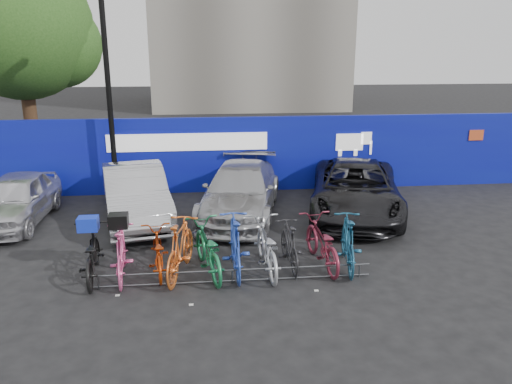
{
  "coord_description": "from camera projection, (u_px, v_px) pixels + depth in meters",
  "views": [
    {
      "loc": [
        -0.46,
        -9.64,
        4.56
      ],
      "look_at": [
        0.75,
        2.0,
        1.11
      ],
      "focal_mm": 35.0,
      "sensor_mm": 36.0,
      "label": 1
    }
  ],
  "objects": [
    {
      "name": "tree",
      "position": [
        27.0,
        31.0,
        18.03
      ],
      "size": [
        5.4,
        5.2,
        7.8
      ],
      "color": "#382314",
      "rests_on": "ground"
    },
    {
      "name": "bike_4",
      "position": [
        207.0,
        249.0,
        10.25
      ],
      "size": [
        1.16,
        2.15,
        1.07
      ],
      "primitive_type": "imported",
      "rotation": [
        0.0,
        0.0,
        3.37
      ],
      "color": "#1B7945",
      "rests_on": "ground"
    },
    {
      "name": "bike_5",
      "position": [
        235.0,
        244.0,
        10.29
      ],
      "size": [
        0.62,
        2.05,
        1.23
      ],
      "primitive_type": "imported",
      "rotation": [
        0.0,
        0.0,
        3.16
      ],
      "color": "blue",
      "rests_on": "ground"
    },
    {
      "name": "hoarding",
      "position": [
        220.0,
        155.0,
        15.92
      ],
      "size": [
        22.0,
        0.18,
        2.4
      ],
      "color": "#0B0F97",
      "rests_on": "ground"
    },
    {
      "name": "bike_9",
      "position": [
        348.0,
        242.0,
        10.52
      ],
      "size": [
        0.83,
        1.97,
        1.15
      ],
      "primitive_type": "imported",
      "rotation": [
        0.0,
        0.0,
        2.99
      ],
      "color": "navy",
      "rests_on": "ground"
    },
    {
      "name": "bike_rack",
      "position": [
        232.0,
        276.0,
        9.92
      ],
      "size": [
        5.6,
        0.03,
        0.3
      ],
      "color": "#595B60",
      "rests_on": "ground"
    },
    {
      "name": "bike_3",
      "position": [
        180.0,
        248.0,
        10.14
      ],
      "size": [
        0.98,
        2.07,
        1.2
      ],
      "primitive_type": "imported",
      "rotation": [
        0.0,
        0.0,
        2.92
      ],
      "color": "orange",
      "rests_on": "ground"
    },
    {
      "name": "lamppost",
      "position": [
        109.0,
        92.0,
        14.45
      ],
      "size": [
        0.25,
        0.5,
        6.11
      ],
      "color": "black",
      "rests_on": "ground"
    },
    {
      "name": "bike_7",
      "position": [
        289.0,
        245.0,
        10.56
      ],
      "size": [
        0.54,
        1.68,
        1.0
      ],
      "primitive_type": "imported",
      "rotation": [
        0.0,
        0.0,
        3.18
      ],
      "color": "#29282B",
      "rests_on": "ground"
    },
    {
      "name": "car_2",
      "position": [
        240.0,
        191.0,
        13.8
      ],
      "size": [
        2.89,
        5.07,
        1.38
      ],
      "primitive_type": "imported",
      "rotation": [
        0.0,
        0.0,
        -0.21
      ],
      "color": "#A8A9AC",
      "rests_on": "ground"
    },
    {
      "name": "bike_0",
      "position": [
        91.0,
        254.0,
        10.06
      ],
      "size": [
        0.91,
        2.02,
        1.03
      ],
      "primitive_type": "imported",
      "rotation": [
        0.0,
        0.0,
        3.26
      ],
      "color": "black",
      "rests_on": "ground"
    },
    {
      "name": "car_1",
      "position": [
        135.0,
        194.0,
        13.36
      ],
      "size": [
        2.48,
        4.69,
        1.47
      ],
      "primitive_type": "imported",
      "rotation": [
        0.0,
        0.0,
        0.22
      ],
      "color": "#A7A8AC",
      "rests_on": "ground"
    },
    {
      "name": "bike_1",
      "position": [
        121.0,
        253.0,
        10.04
      ],
      "size": [
        0.69,
        1.87,
        1.1
      ],
      "primitive_type": "imported",
      "rotation": [
        0.0,
        0.0,
        3.24
      ],
      "color": "#F15598",
      "rests_on": "ground"
    },
    {
      "name": "car_3",
      "position": [
        356.0,
        189.0,
        13.88
      ],
      "size": [
        3.62,
        5.58,
        1.43
      ],
      "primitive_type": "imported",
      "rotation": [
        0.0,
        0.0,
        -0.26
      ],
      "color": "black",
      "rests_on": "ground"
    },
    {
      "name": "bike_6",
      "position": [
        266.0,
        247.0,
        10.37
      ],
      "size": [
        0.84,
        2.08,
        1.07
      ],
      "primitive_type": "imported",
      "rotation": [
        0.0,
        0.0,
        3.21
      ],
      "color": "#A6A9AE",
      "rests_on": "ground"
    },
    {
      "name": "car_0",
      "position": [
        16.0,
        199.0,
        13.17
      ],
      "size": [
        1.62,
        3.88,
        1.31
      ],
      "primitive_type": "imported",
      "rotation": [
        0.0,
        0.0,
        -0.02
      ],
      "color": "silver",
      "rests_on": "ground"
    },
    {
      "name": "bike_2",
      "position": [
        158.0,
        252.0,
        10.31
      ],
      "size": [
        0.83,
        1.8,
        0.91
      ],
      "primitive_type": "imported",
      "rotation": [
        0.0,
        0.0,
        3.27
      ],
      "color": "#B6370A",
      "rests_on": "ground"
    },
    {
      "name": "cargo_topcase",
      "position": [
        118.0,
        221.0,
        9.84
      ],
      "size": [
        0.38,
        0.35,
        0.27
      ],
      "primitive_type": "cube",
      "rotation": [
        0.0,
        0.0,
        0.04
      ],
      "color": "black",
      "rests_on": "bike_1"
    },
    {
      "name": "cargo_crate",
      "position": [
        88.0,
        224.0,
        9.87
      ],
      "size": [
        0.39,
        0.3,
        0.28
      ],
      "primitive_type": "cube",
      "rotation": [
        0.0,
        0.0,
        0.01
      ],
      "color": "#142DC2",
      "rests_on": "bike_0"
    },
    {
      "name": "bike_8",
      "position": [
        321.0,
        243.0,
        10.62
      ],
      "size": [
        0.91,
        2.05,
        1.04
      ],
      "primitive_type": "imported",
      "rotation": [
        0.0,
        0.0,
        3.25
      ],
      "color": "maroon",
      "rests_on": "ground"
    },
    {
      "name": "ground",
      "position": [
        231.0,
        270.0,
        10.54
      ],
      "size": [
        100.0,
        100.0,
        0.0
      ],
      "primitive_type": "plane",
      "color": "black",
      "rests_on": "ground"
    }
  ]
}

